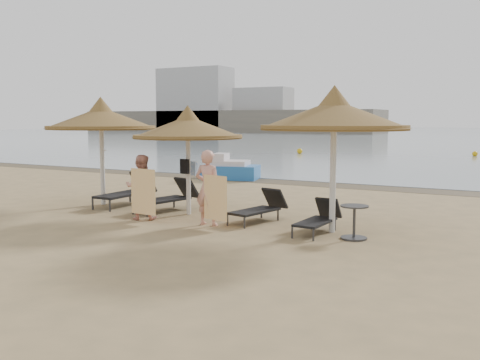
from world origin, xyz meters
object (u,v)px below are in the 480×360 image
object	(u,v)px
lounger_near_right	(261,207)
side_table	(354,223)
lounger_far_right	(319,218)
palapa_left	(101,119)
person_left	(141,182)
palapa_center	(188,128)
person_right	(208,182)
lounger_far_left	(128,191)
palapa_right	(334,116)
pedal_boat	(230,170)
lounger_near_left	(170,196)

from	to	relation	value
lounger_near_right	side_table	bearing A→B (deg)	-5.70
lounger_near_right	lounger_far_right	distance (m)	1.77
palapa_left	person_left	xyz separation A→B (m)	(2.49, -1.30, -1.55)
palapa_center	person_left	size ratio (longest dim) A/B	1.53
person_right	lounger_far_left	bearing A→B (deg)	-24.80
lounger_far_left	side_table	distance (m)	7.13
side_table	palapa_right	bearing A→B (deg)	145.28
palapa_left	pedal_boat	bearing A→B (deg)	90.51
palapa_center	palapa_right	size ratio (longest dim) A/B	0.88
palapa_right	side_table	distance (m)	2.35
lounger_near_right	person_left	world-z (taller)	person_left
lounger_far_left	lounger_near_left	bearing A→B (deg)	-6.17
lounger_far_left	lounger_near_right	distance (m)	4.49
pedal_boat	palapa_center	bearing A→B (deg)	-82.78
palapa_left	side_table	world-z (taller)	palapa_left
lounger_far_left	pedal_boat	distance (m)	7.29
palapa_right	lounger_far_left	distance (m)	6.79
lounger_near_right	person_right	world-z (taller)	person_right
person_left	side_table	bearing A→B (deg)	160.09
palapa_left	person_right	bearing A→B (deg)	-14.58
lounger_far_right	person_left	size ratio (longest dim) A/B	0.87
lounger_near_left	lounger_far_right	distance (m)	4.61
palapa_right	pedal_boat	bearing A→B (deg)	132.18
lounger_far_right	pedal_boat	world-z (taller)	pedal_boat
lounger_far_left	person_right	size ratio (longest dim) A/B	1.01
palapa_center	lounger_far_left	size ratio (longest dim) A/B	1.38
palapa_right	person_left	xyz separation A→B (m)	(-4.65, -0.85, -1.62)
lounger_near_left	person_right	xyz separation A→B (m)	(2.00, -1.21, 0.64)
palapa_center	lounger_near_right	world-z (taller)	palapa_center
person_right	person_left	bearing A→B (deg)	1.38
palapa_center	palapa_right	bearing A→B (deg)	-4.21
person_right	palapa_right	bearing A→B (deg)	-170.19
side_table	person_right	distance (m)	3.51
palapa_left	person_right	world-z (taller)	palapa_left
palapa_left	lounger_near_right	xyz separation A→B (m)	(5.20, -0.11, -2.14)
palapa_right	lounger_near_right	xyz separation A→B (m)	(-1.93, 0.34, -2.21)
lounger_far_right	palapa_center	bearing A→B (deg)	175.51
palapa_center	lounger_far_left	xyz separation A→B (m)	(-2.39, 0.40, -1.84)
person_left	person_right	world-z (taller)	person_right
palapa_left	person_right	distance (m)	4.71
person_left	lounger_far_right	bearing A→B (deg)	164.54
lounger_far_left	palapa_center	bearing A→B (deg)	-9.78
person_right	pedal_boat	distance (m)	9.71
palapa_right	lounger_near_left	distance (m)	5.29
lounger_far_left	lounger_near_right	size ratio (longest dim) A/B	1.15
palapa_center	lounger_far_left	world-z (taller)	palapa_center
person_left	lounger_near_right	bearing A→B (deg)	179.29
person_left	pedal_boat	xyz separation A→B (m)	(-2.55, 8.80, -0.54)
lounger_near_left	side_table	distance (m)	5.51
palapa_center	lounger_far_right	bearing A→B (deg)	-6.86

